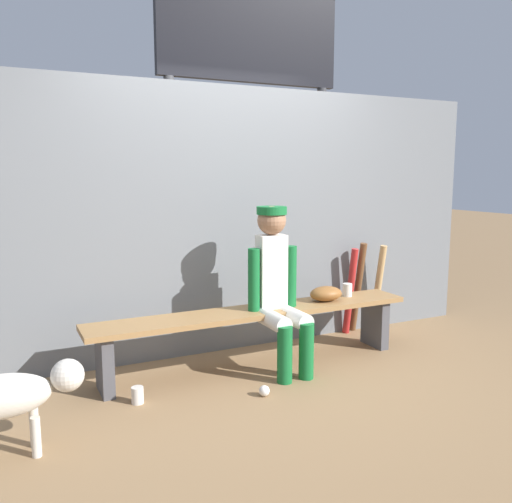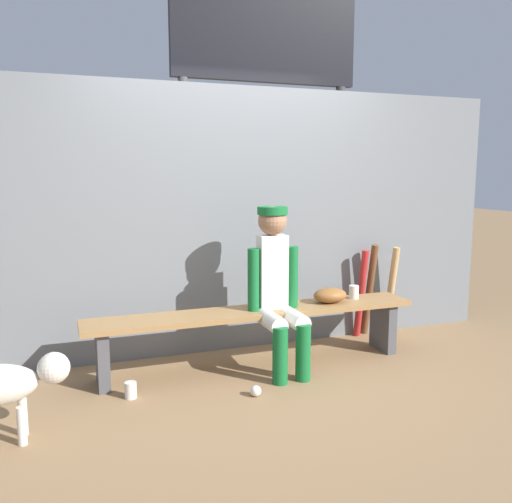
# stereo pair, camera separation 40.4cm
# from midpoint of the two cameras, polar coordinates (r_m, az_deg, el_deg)

# --- Properties ---
(ground_plane) EXTENTS (30.00, 30.00, 0.00)m
(ground_plane) POSITION_cam_midpoint_polar(r_m,az_deg,el_deg) (4.26, 2.77, -12.13)
(ground_plane) COLOR olive
(chainlink_fence) EXTENTS (4.95, 0.03, 2.19)m
(chainlink_fence) POSITION_cam_midpoint_polar(r_m,az_deg,el_deg) (4.46, 0.43, 3.28)
(chainlink_fence) COLOR slate
(chainlink_fence) RESTS_ON ground_plane
(dugout_bench) EXTENTS (2.60, 0.36, 0.45)m
(dugout_bench) POSITION_cam_midpoint_polar(r_m,az_deg,el_deg) (4.15, 2.81, -7.51)
(dugout_bench) COLOR olive
(dugout_bench) RESTS_ON ground_plane
(player_seated) EXTENTS (0.41, 0.55, 1.24)m
(player_seated) POSITION_cam_midpoint_polar(r_m,az_deg,el_deg) (4.04, 5.16, -3.42)
(player_seated) COLOR silver
(player_seated) RESTS_ON ground_plane
(baseball_glove) EXTENTS (0.28, 0.20, 0.12)m
(baseball_glove) POSITION_cam_midpoint_polar(r_m,az_deg,el_deg) (4.40, 10.51, -4.63)
(baseball_glove) COLOR brown
(baseball_glove) RESTS_ON dugout_bench
(bat_aluminum_red) EXTENTS (0.09, 0.17, 0.81)m
(bat_aluminum_red) POSITION_cam_midpoint_polar(r_m,az_deg,el_deg) (5.00, 13.39, -4.40)
(bat_aluminum_red) COLOR #B22323
(bat_aluminum_red) RESTS_ON ground_plane
(bat_wood_dark) EXTENTS (0.08, 0.20, 0.86)m
(bat_wood_dark) POSITION_cam_midpoint_polar(r_m,az_deg,el_deg) (5.08, 14.23, -3.99)
(bat_wood_dark) COLOR brown
(bat_wood_dark) RESTS_ON ground_plane
(bat_wood_tan) EXTENTS (0.09, 0.18, 0.83)m
(bat_wood_tan) POSITION_cam_midpoint_polar(r_m,az_deg,el_deg) (5.18, 16.35, -4.01)
(bat_wood_tan) COLOR tan
(bat_wood_tan) RESTS_ON ground_plane
(baseball) EXTENTS (0.07, 0.07, 0.07)m
(baseball) POSITION_cam_midpoint_polar(r_m,az_deg,el_deg) (3.73, 3.19, -14.64)
(baseball) COLOR white
(baseball) RESTS_ON ground_plane
(cup_on_ground) EXTENTS (0.08, 0.08, 0.11)m
(cup_on_ground) POSITION_cam_midpoint_polar(r_m,az_deg,el_deg) (3.74, -10.13, -14.36)
(cup_on_ground) COLOR silver
(cup_on_ground) RESTS_ON ground_plane
(cup_on_bench) EXTENTS (0.08, 0.08, 0.11)m
(cup_on_bench) POSITION_cam_midpoint_polar(r_m,az_deg,el_deg) (4.58, 12.87, -4.25)
(cup_on_bench) COLOR silver
(cup_on_bench) RESTS_ON dugout_bench
(scoreboard) EXTENTS (2.20, 0.27, 3.61)m
(scoreboard) POSITION_cam_midpoint_polar(r_m,az_deg,el_deg) (5.65, 3.81, 18.94)
(scoreboard) COLOR #3F3F42
(scoreboard) RESTS_ON ground_plane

